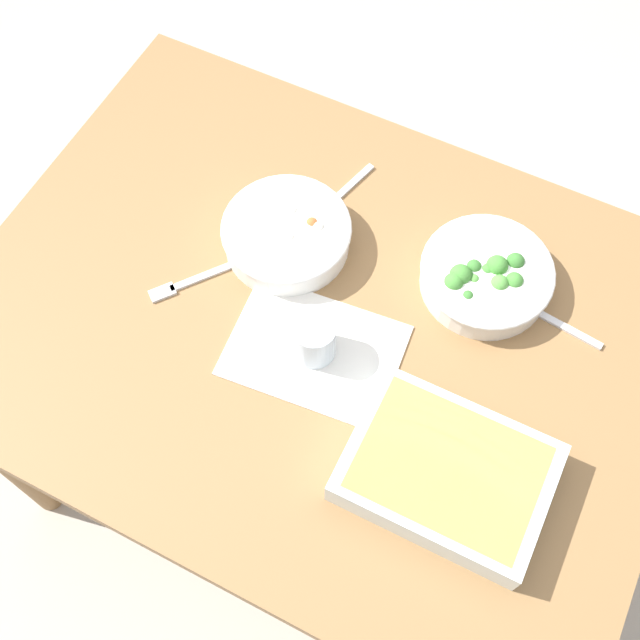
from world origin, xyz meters
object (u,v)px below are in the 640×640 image
drink_cup (314,341)px  spoon_by_stew (332,202)px  stew_bowl (287,234)px  baking_dish (447,472)px  spoon_by_broccoli (540,314)px  broccoli_bowl (486,276)px  fork_on_table (191,281)px

drink_cup → spoon_by_stew: drink_cup is taller
drink_cup → spoon_by_stew: bearing=-69.2°
stew_bowl → spoon_by_stew: size_ratio=1.31×
baking_dish → spoon_by_broccoli: (-0.04, -0.34, -0.03)m
broccoli_bowl → stew_bowl: bearing=12.9°
spoon_by_broccoli → baking_dish: bearing=83.9°
drink_cup → fork_on_table: 0.25m
broccoli_bowl → spoon_by_broccoli: broccoli_bowl is taller
stew_bowl → broccoli_bowl: (-0.34, -0.08, -0.00)m
stew_bowl → spoon_by_broccoli: stew_bowl is taller
drink_cup → spoon_by_broccoli: size_ratio=0.48×
spoon_by_stew → fork_on_table: bearing=60.8°
baking_dish → fork_on_table: 0.54m
broccoli_bowl → drink_cup: size_ratio=2.67×
spoon_by_broccoli → fork_on_table: bearing=20.5°
baking_dish → spoon_by_stew: (0.38, -0.38, -0.03)m
drink_cup → spoon_by_broccoli: 0.39m
drink_cup → spoon_by_broccoli: bearing=-143.4°
stew_bowl → spoon_by_stew: stew_bowl is taller
stew_bowl → spoon_by_broccoli: (-0.45, -0.07, -0.03)m
stew_bowl → spoon_by_broccoli: 0.45m
spoon_by_stew → drink_cup: bearing=110.8°
baking_dish → broccoli_bowl: bearing=-78.3°
spoon_by_stew → broccoli_bowl: bearing=173.3°
baking_dish → drink_cup: drink_cup is taller
broccoli_bowl → fork_on_table: (0.45, 0.22, -0.03)m
baking_dish → spoon_by_broccoli: size_ratio=1.71×
stew_bowl → broccoli_bowl: 0.35m
broccoli_bowl → spoon_by_stew: bearing=-6.7°
spoon_by_broccoli → spoon_by_stew: bearing=-6.6°
spoon_by_stew → stew_bowl: bearing=74.7°
broccoli_bowl → spoon_by_stew: size_ratio=1.31×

